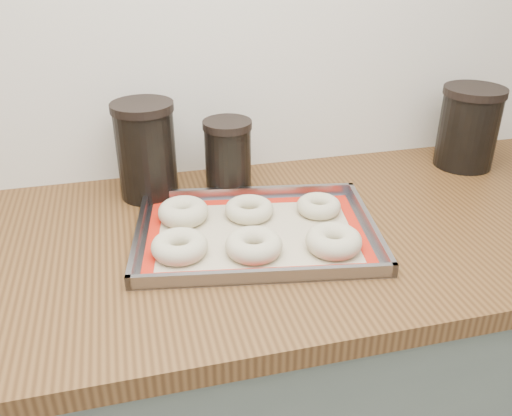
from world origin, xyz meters
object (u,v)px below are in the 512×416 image
object	(u,v)px
bagel_back_left	(183,212)
canister_left	(146,150)
bagel_back_mid	(249,209)
bagel_front_left	(180,246)
baking_tray	(256,232)
canister_mid	(228,156)
bagel_front_mid	(254,245)
bagel_front_right	(334,241)
bagel_back_right	(319,206)
canister_right	(468,127)

from	to	relation	value
bagel_back_left	canister_left	distance (m)	0.18
bagel_back_mid	canister_left	size ratio (longest dim) A/B	0.47
canister_left	bagel_front_left	bearing A→B (deg)	-83.23
bagel_front_left	canister_left	distance (m)	0.29
bagel_back_mid	baking_tray	bearing A→B (deg)	-92.57
bagel_front_left	canister_mid	bearing A→B (deg)	60.52
baking_tray	bagel_front_mid	bearing A→B (deg)	-107.23
baking_tray	bagel_front_right	bearing A→B (deg)	-37.55
bagel_front_left	bagel_back_left	bearing A→B (deg)	79.57
baking_tray	bagel_back_right	xyz separation A→B (m)	(0.15, 0.05, 0.01)
canister_right	bagel_front_left	bearing A→B (deg)	-161.28
bagel_front_left	bagel_front_mid	world-z (taller)	same
bagel_front_left	bagel_back_left	distance (m)	0.13
bagel_back_left	canister_left	bearing A→B (deg)	110.82
bagel_back_right	canister_left	world-z (taller)	canister_left
canister_left	canister_right	distance (m)	0.77
bagel_front_mid	bagel_back_left	world-z (taller)	bagel_back_left
bagel_back_left	bagel_back_right	size ratio (longest dim) A/B	1.11
canister_right	bagel_back_left	bearing A→B (deg)	-170.20
baking_tray	canister_right	xyz separation A→B (m)	(0.59, 0.21, 0.09)
baking_tray	canister_left	distance (m)	0.31
bagel_back_left	bagel_front_right	bearing A→B (deg)	-35.41
baking_tray	canister_mid	size ratio (longest dim) A/B	3.09
canister_mid	canister_right	bearing A→B (deg)	-0.13
bagel_front_right	bagel_back_mid	world-z (taller)	bagel_front_right
baking_tray	canister_right	distance (m)	0.63
bagel_back_left	canister_mid	xyz separation A→B (m)	(0.12, 0.13, 0.06)
bagel_back_left	bagel_back_right	bearing A→B (deg)	-7.52
baking_tray	bagel_front_mid	world-z (taller)	bagel_front_mid
bagel_back_mid	canister_mid	world-z (taller)	canister_mid
bagel_front_left	bagel_front_right	xyz separation A→B (m)	(0.28, -0.05, 0.00)
bagel_back_left	canister_left	world-z (taller)	canister_left
bagel_front_right	canister_left	xyz separation A→B (m)	(-0.31, 0.33, 0.08)
bagel_back_left	canister_right	distance (m)	0.73
bagel_back_mid	bagel_back_right	world-z (taller)	same
bagel_back_mid	canister_right	bearing A→B (deg)	13.42
bagel_front_left	canister_left	world-z (taller)	canister_left
bagel_back_left	canister_left	xyz separation A→B (m)	(-0.06, 0.15, 0.08)
bagel_front_mid	bagel_back_mid	bearing A→B (deg)	79.86
bagel_front_mid	bagel_back_right	distance (m)	0.21
bagel_back_left	bagel_back_mid	world-z (taller)	bagel_back_left
bagel_front_right	bagel_back_right	size ratio (longest dim) A/B	1.14
bagel_front_left	canister_mid	xyz separation A→B (m)	(0.14, 0.25, 0.06)
bagel_front_right	bagel_back_right	xyz separation A→B (m)	(0.02, 0.14, -0.00)
bagel_back_left	bagel_back_mid	distance (m)	0.13
baking_tray	canister_mid	bearing A→B (deg)	92.88
canister_mid	canister_right	world-z (taller)	canister_right
bagel_back_right	canister_left	xyz separation A→B (m)	(-0.33, 0.18, 0.09)
canister_left	bagel_front_mid	bearing A→B (deg)	-61.65
baking_tray	canister_mid	xyz separation A→B (m)	(-0.01, 0.21, 0.08)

